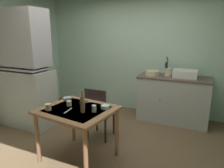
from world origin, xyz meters
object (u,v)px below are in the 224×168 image
at_px(dining_table, 77,116).
at_px(glass_bottle, 82,104).
at_px(hutch_cabinet, 25,74).
at_px(hand_pump, 166,67).
at_px(chair_far_side, 99,112).
at_px(sink_basin, 185,74).
at_px(mixing_bowl_counter, 152,73).
at_px(mug_dark, 94,109).
at_px(serving_bowl_wide, 105,107).

height_order(dining_table, glass_bottle, glass_bottle).
distance_m(hutch_cabinet, dining_table, 1.69).
relative_size(hand_pump, chair_far_side, 0.43).
xyz_separation_m(sink_basin, mixing_bowl_counter, (-0.64, -0.05, -0.03)).
bearing_deg(hand_pump, chair_far_side, -122.74).
bearing_deg(hand_pump, glass_bottle, -108.83).
height_order(hutch_cabinet, chair_far_side, hutch_cabinet).
bearing_deg(chair_far_side, mug_dark, -66.71).
bearing_deg(dining_table, glass_bottle, -28.93).
distance_m(serving_bowl_wide, mug_dark, 0.18).
height_order(mixing_bowl_counter, chair_far_side, mixing_bowl_counter).
bearing_deg(sink_basin, glass_bottle, -118.16).
relative_size(mug_dark, glass_bottle, 0.31).
distance_m(dining_table, glass_bottle, 0.28).
bearing_deg(dining_table, sink_basin, 57.83).
bearing_deg(mug_dark, hutch_cabinet, 162.07).
relative_size(chair_far_side, mug_dark, 10.20).
bearing_deg(serving_bowl_wide, dining_table, -156.21).
xyz_separation_m(chair_far_side, serving_bowl_wide, (0.36, -0.49, 0.31)).
distance_m(mixing_bowl_counter, chair_far_side, 1.45).
bearing_deg(mixing_bowl_counter, mug_dark, -99.31).
height_order(mixing_bowl_counter, glass_bottle, glass_bottle).
height_order(hutch_cabinet, sink_basin, hutch_cabinet).
distance_m(hand_pump, mixing_bowl_counter, 0.31).
xyz_separation_m(hutch_cabinet, serving_bowl_wide, (1.89, -0.43, -0.23)).
bearing_deg(mug_dark, hand_pump, 73.88).
bearing_deg(mixing_bowl_counter, glass_bottle, -102.58).
height_order(hutch_cabinet, mixing_bowl_counter, hutch_cabinet).
bearing_deg(mixing_bowl_counter, chair_far_side, -115.59).
height_order(sink_basin, chair_far_side, sink_basin).
bearing_deg(hutch_cabinet, mixing_bowl_counter, 31.47).
relative_size(hutch_cabinet, mixing_bowl_counter, 7.98).
relative_size(serving_bowl_wide, glass_bottle, 0.40).
height_order(serving_bowl_wide, mug_dark, mug_dark).
height_order(hand_pump, glass_bottle, hand_pump).
height_order(hand_pump, chair_far_side, hand_pump).
bearing_deg(glass_bottle, chair_far_side, 101.86).
distance_m(sink_basin, serving_bowl_wide, 1.99).
relative_size(dining_table, chair_far_side, 1.18).
relative_size(dining_table, serving_bowl_wide, 9.22).
bearing_deg(sink_basin, mug_dark, -116.08).
xyz_separation_m(sink_basin, hand_pump, (-0.37, 0.05, 0.09)).
xyz_separation_m(hutch_cabinet, mug_dark, (1.81, -0.59, -0.21)).
xyz_separation_m(sink_basin, serving_bowl_wide, (-0.86, -1.77, -0.21)).
relative_size(sink_basin, serving_bowl_wide, 3.82).
relative_size(hutch_cabinet, glass_bottle, 7.59).
height_order(chair_far_side, glass_bottle, glass_bottle).
xyz_separation_m(hand_pump, chair_far_side, (-0.85, -1.33, -0.62)).
height_order(sink_basin, mixing_bowl_counter, sink_basin).
bearing_deg(hutch_cabinet, sink_basin, 26.04).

